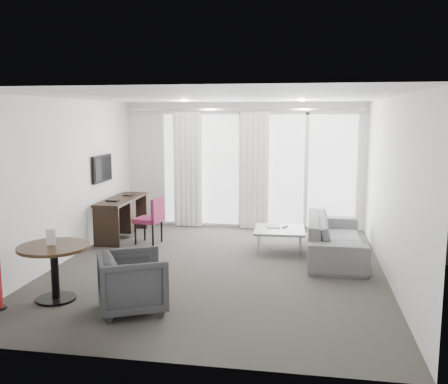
% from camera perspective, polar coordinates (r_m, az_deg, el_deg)
% --- Properties ---
extents(floor, '(5.00, 6.00, 0.00)m').
position_cam_1_polar(floor, '(7.77, -0.76, -8.71)').
color(floor, '#3F3B37').
rests_on(floor, ground).
extents(ceiling, '(5.00, 6.00, 0.00)m').
position_cam_1_polar(ceiling, '(7.42, -0.80, 10.82)').
color(ceiling, white).
rests_on(ceiling, ground).
extents(wall_left, '(0.00, 6.00, 2.60)m').
position_cam_1_polar(wall_left, '(8.31, -17.99, 1.18)').
color(wall_left, silver).
rests_on(wall_left, ground).
extents(wall_right, '(0.00, 6.00, 2.60)m').
position_cam_1_polar(wall_right, '(7.45, 18.49, 0.33)').
color(wall_right, silver).
rests_on(wall_right, ground).
extents(wall_front, '(5.00, 0.00, 2.60)m').
position_cam_1_polar(wall_front, '(4.62, -7.59, -4.28)').
color(wall_front, silver).
rests_on(wall_front, ground).
extents(window_panel, '(4.00, 0.02, 2.38)m').
position_cam_1_polar(window_panel, '(10.39, 3.86, 2.48)').
color(window_panel, white).
rests_on(window_panel, ground).
extents(window_frame, '(4.10, 0.06, 2.44)m').
position_cam_1_polar(window_frame, '(10.38, 3.85, 2.47)').
color(window_frame, white).
rests_on(window_frame, ground).
extents(curtain_left, '(0.60, 0.20, 2.38)m').
position_cam_1_polar(curtain_left, '(10.48, -4.16, 2.53)').
color(curtain_left, white).
rests_on(curtain_left, ground).
extents(curtain_right, '(0.60, 0.20, 2.38)m').
position_cam_1_polar(curtain_right, '(10.23, 3.48, 2.39)').
color(curtain_right, white).
rests_on(curtain_right, ground).
extents(curtain_track, '(4.80, 0.04, 0.04)m').
position_cam_1_polar(curtain_track, '(10.20, 2.14, 9.41)').
color(curtain_track, '#B2B2B7').
rests_on(curtain_track, ceiling).
extents(downlight_a, '(0.12, 0.12, 0.02)m').
position_cam_1_polar(downlight_a, '(9.17, -4.56, 10.34)').
color(downlight_a, '#FFE0B2').
rests_on(downlight_a, ceiling).
extents(downlight_b, '(0.12, 0.12, 0.02)m').
position_cam_1_polar(downlight_b, '(8.89, 8.89, 10.31)').
color(downlight_b, '#FFE0B2').
rests_on(downlight_b, ceiling).
extents(desk, '(0.50, 1.62, 0.76)m').
position_cam_1_polar(desk, '(9.82, -11.59, -2.90)').
color(desk, black).
rests_on(desk, floor).
extents(tv, '(0.05, 0.80, 0.50)m').
position_cam_1_polar(tv, '(9.58, -13.75, 2.62)').
color(tv, black).
rests_on(tv, wall_left).
extents(desk_chair, '(0.53, 0.51, 0.86)m').
position_cam_1_polar(desk_chair, '(9.24, -8.64, -3.24)').
color(desk_chair, maroon).
rests_on(desk_chair, floor).
extents(round_table, '(1.07, 1.07, 0.71)m').
position_cam_1_polar(round_table, '(6.75, -18.76, -8.74)').
color(round_table, '#342215').
rests_on(round_table, floor).
extents(menu_card, '(0.11, 0.06, 0.21)m').
position_cam_1_polar(menu_card, '(6.68, -19.12, -5.73)').
color(menu_card, white).
rests_on(menu_card, round_table).
extents(tub_armchair, '(1.04, 1.03, 0.71)m').
position_cam_1_polar(tub_armchair, '(6.16, -10.40, -10.12)').
color(tub_armchair, '#343438').
rests_on(tub_armchair, floor).
extents(coffee_table, '(0.90, 0.90, 0.39)m').
position_cam_1_polar(coffee_table, '(8.77, 6.36, -5.43)').
color(coffee_table, gray).
rests_on(coffee_table, floor).
extents(remote, '(0.10, 0.18, 0.02)m').
position_cam_1_polar(remote, '(8.85, 6.99, -4.19)').
color(remote, black).
rests_on(remote, coffee_table).
extents(magazine, '(0.26, 0.30, 0.01)m').
position_cam_1_polar(magazine, '(8.87, 5.60, -4.14)').
color(magazine, gray).
rests_on(magazine, coffee_table).
extents(sofa, '(0.90, 2.29, 0.67)m').
position_cam_1_polar(sofa, '(8.52, 12.60, -5.02)').
color(sofa, slate).
rests_on(sofa, floor).
extents(terrace_slab, '(5.60, 3.00, 0.12)m').
position_cam_1_polar(terrace_slab, '(12.08, 4.54, -2.69)').
color(terrace_slab, '#4D4D50').
rests_on(terrace_slab, ground).
extents(rattan_chair_a, '(0.61, 0.61, 0.72)m').
position_cam_1_polar(rattan_chair_a, '(11.44, 7.47, -1.24)').
color(rattan_chair_a, brown).
rests_on(rattan_chair_a, terrace_slab).
extents(rattan_chair_b, '(0.62, 0.62, 0.84)m').
position_cam_1_polar(rattan_chair_b, '(12.45, 13.64, -0.31)').
color(rattan_chair_b, brown).
rests_on(rattan_chair_b, terrace_slab).
extents(rattan_table, '(0.52, 0.52, 0.50)m').
position_cam_1_polar(rattan_table, '(12.08, 9.61, -1.28)').
color(rattan_table, brown).
rests_on(rattan_table, terrace_slab).
extents(balustrade, '(5.50, 0.06, 1.05)m').
position_cam_1_polar(balustrade, '(13.41, 5.13, 0.87)').
color(balustrade, '#B2B2B7').
rests_on(balustrade, terrace_slab).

